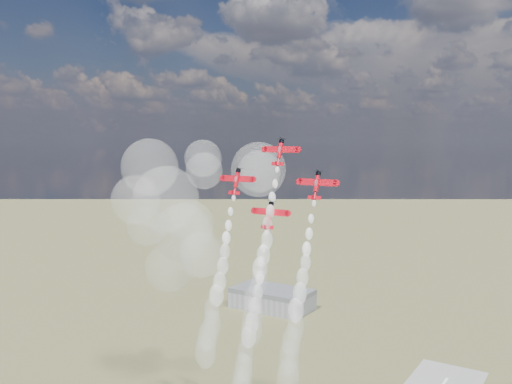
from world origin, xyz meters
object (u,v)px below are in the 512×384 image
at_px(plane_left, 237,181).
at_px(plane_right, 317,185).
at_px(hangar, 272,298).
at_px(plane_lead, 280,152).
at_px(plane_slot, 270,214).

height_order(plane_left, plane_right, same).
height_order(hangar, plane_right, plane_right).
relative_size(plane_lead, plane_right, 1.00).
bearing_deg(plane_left, plane_lead, 12.20).
xyz_separation_m(hangar, plane_left, (87.75, -167.95, 89.92)).
distance_m(hangar, plane_lead, 216.77).
height_order(plane_lead, plane_right, plane_lead).
height_order(plane_right, plane_slot, plane_right).
distance_m(plane_left, plane_right, 24.84).
height_order(plane_lead, plane_slot, plane_lead).
bearing_deg(hangar, plane_slot, -59.59).
distance_m(plane_lead, plane_slot, 17.39).
bearing_deg(plane_left, plane_right, 0.00).
relative_size(plane_right, plane_slot, 1.00).
bearing_deg(hangar, plane_lead, -58.78).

